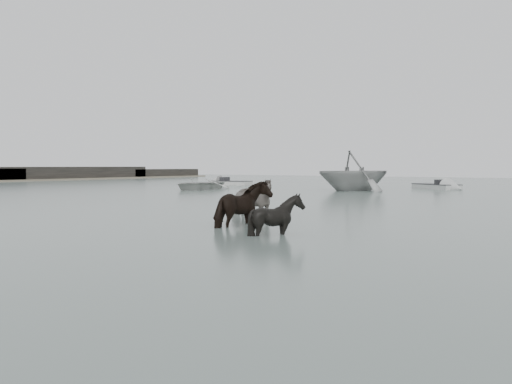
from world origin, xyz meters
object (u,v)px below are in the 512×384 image
Objects in this scene: pony_pinto at (251,192)px; pony_dark at (244,197)px; pony_black at (277,207)px; rowboat_lead at (198,183)px.

pony_dark is (1.71, -2.80, -0.00)m from pony_pinto.
pony_pinto is 5.23m from pony_black.
rowboat_lead is (-16.48, 16.97, -0.35)m from pony_dark.
pony_dark is 0.35× the size of rowboat_lead.
rowboat_lead is (-14.78, 14.17, -0.35)m from pony_pinto.
pony_pinto is at bearing -45.75° from rowboat_lead.
pony_pinto reaches higher than pony_black.
pony_pinto is 1.19× the size of pony_dark.
pony_dark is 2.11m from pony_black.
pony_black is 0.30× the size of rowboat_lead.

